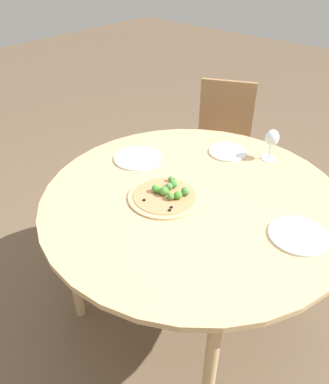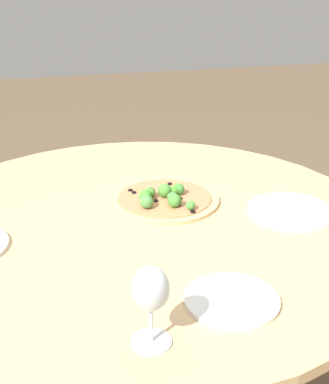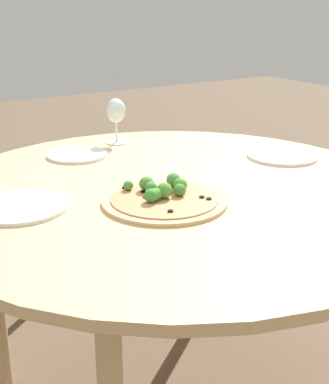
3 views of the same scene
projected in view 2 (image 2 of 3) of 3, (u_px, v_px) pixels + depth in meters
dining_table at (142, 239)px, 1.51m from camera, size 1.36×1.36×0.78m
pizza at (164, 198)px, 1.58m from camera, size 0.33×0.33×0.06m
wine_glass at (151, 292)px, 0.96m from camera, size 0.08×0.08×0.16m
plate_far at (291, 211)px, 1.52m from camera, size 0.25×0.25×0.01m
plate_side at (232, 300)px, 1.12m from camera, size 0.20×0.20×0.01m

